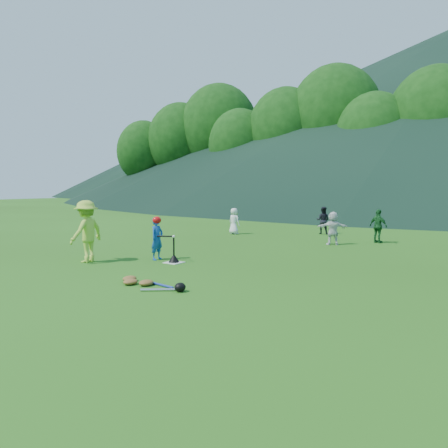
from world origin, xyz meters
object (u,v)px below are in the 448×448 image
Objects in this scene: batting_tee at (174,258)px; equipment_pile at (146,283)px; home_plate at (174,263)px; fielder_a at (234,221)px; adult_coach at (87,231)px; batter_child at (157,239)px; fielder_c at (378,226)px; fielder_b at (323,220)px; fielder_d at (333,228)px.

equipment_pile is at bearing -62.08° from batting_tee.
equipment_pile reaches higher than home_plate.
batting_tee is (2.50, -7.04, -0.45)m from fielder_a.
adult_coach is 3.73m from equipment_pile.
batter_child is 8.54m from fielder_c.
equipment_pile is at bearing -143.96° from batter_child.
fielder_b is 1.78× the size of batting_tee.
fielder_d is (-1.23, -1.44, -0.03)m from fielder_c.
equipment_pile is (1.31, -2.47, -0.06)m from batting_tee.
fielder_c reaches higher than fielder_b.
fielder_a is 6.10m from fielder_c.
home_plate is at bearing 78.07° from fielder_b.
adult_coach is (-1.38, -1.37, 0.25)m from batter_child.
fielder_b is (0.76, 9.26, 0.60)m from home_plate.
adult_coach is 0.96× the size of equipment_pile.
fielder_a is at bearing 109.54° from batting_tee.
fielder_d is (2.35, 6.07, 0.59)m from home_plate.
fielder_b is at bearing -11.51° from batter_child.
adult_coach is 10.44m from fielder_c.
fielder_d is at bearing 141.45° from adult_coach.
fielder_c is at bearing 139.81° from adult_coach.
batting_tee is at bearing 113.11° from adult_coach.
fielder_c is at bearing 77.14° from equipment_pile.
fielder_a is 0.91× the size of fielder_c.
equipment_pile is (-1.04, -8.53, -0.54)m from fielder_d.
batting_tee is (-0.76, -9.26, -0.48)m from fielder_b.
fielder_b is 0.67× the size of equipment_pile.
fielder_d is (4.48, 7.30, -0.26)m from adult_coach.
batting_tee is at bearing 86.82° from fielder_c.
fielder_b is (2.88, 10.49, -0.26)m from adult_coach.
fielder_d reaches higher than batting_tee.
fielder_c reaches higher than home_plate.
equipment_pile is at bearing -62.08° from home_plate.
home_plate is at bearing 0.00° from batting_tee.
fielder_a is (-2.50, 7.04, 0.57)m from home_plate.
fielder_c is 8.33m from batting_tee.
adult_coach is at bearing 67.40° from fielder_b.
fielder_b is 3.57m from fielder_d.
fielder_b is at bearing -136.35° from fielder_a.
adult_coach is 1.42× the size of fielder_b.
fielder_b is at bearing 85.34° from batting_tee.
fielder_c reaches higher than fielder_d.
fielder_b is 9.30m from batting_tee.
equipment_pile is (3.43, -1.24, -0.80)m from adult_coach.
batting_tee is (2.12, 1.23, -0.73)m from adult_coach.
batter_child is 3.36m from equipment_pile.
fielder_c is (6.09, 0.46, 0.05)m from fielder_a.
adult_coach reaches higher than home_plate.
fielder_c is (5.71, 8.74, -0.23)m from adult_coach.
fielder_a reaches higher than batting_tee.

